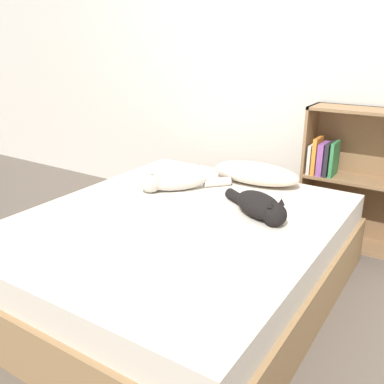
{
  "coord_description": "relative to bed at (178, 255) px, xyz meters",
  "views": [
    {
      "loc": [
        1.21,
        -1.73,
        1.36
      ],
      "look_at": [
        0.0,
        0.14,
        0.55
      ],
      "focal_mm": 40.0,
      "sensor_mm": 36.0,
      "label": 1
    }
  ],
  "objects": [
    {
      "name": "ground_plane",
      "position": [
        0.0,
        0.0,
        -0.22
      ],
      "size": [
        8.0,
        8.0,
        0.0
      ],
      "primitive_type": "plane",
      "color": "brown"
    },
    {
      "name": "wall_back",
      "position": [
        0.0,
        1.31,
        1.03
      ],
      "size": [
        8.0,
        0.06,
        2.5
      ],
      "color": "silver",
      "rests_on": "ground_plane"
    },
    {
      "name": "bed",
      "position": [
        0.0,
        0.0,
        0.0
      ],
      "size": [
        1.58,
        1.85,
        0.45
      ],
      "color": "#99754C",
      "rests_on": "ground_plane"
    },
    {
      "name": "pillow",
      "position": [
        0.1,
        0.75,
        0.29
      ],
      "size": [
        0.59,
        0.29,
        0.13
      ],
      "color": "beige",
      "rests_on": "bed"
    },
    {
      "name": "cat_light",
      "position": [
        -0.28,
        0.33,
        0.29
      ],
      "size": [
        0.45,
        0.48,
        0.17
      ],
      "rotation": [
        0.0,
        0.0,
        3.97
      ],
      "color": "beige",
      "rests_on": "bed"
    },
    {
      "name": "cat_dark",
      "position": [
        0.37,
        0.24,
        0.29
      ],
      "size": [
        0.47,
        0.34,
        0.14
      ],
      "rotation": [
        0.0,
        0.0,
        5.75
      ],
      "color": "black",
      "rests_on": "bed"
    },
    {
      "name": "bookshelf",
      "position": [
        0.64,
        1.17,
        0.26
      ],
      "size": [
        0.71,
        0.26,
        0.94
      ],
      "color": "#8E6B47",
      "rests_on": "ground_plane"
    }
  ]
}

